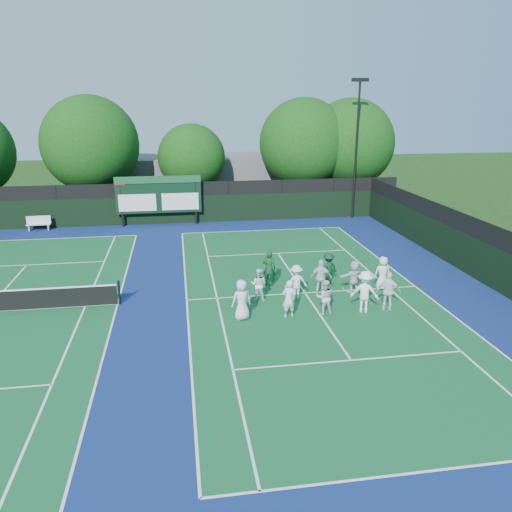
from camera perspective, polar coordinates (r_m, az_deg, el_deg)
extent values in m
plane|color=#17370F|center=(22.57, 6.25, -5.16)|extent=(120.00, 120.00, 0.00)
cube|color=navy|center=(22.77, -9.23, -5.07)|extent=(34.00, 32.00, 0.01)
cube|color=#105229|center=(23.46, 5.61, -4.22)|extent=(10.97, 23.77, 0.00)
cube|color=white|center=(13.80, 18.97, -22.25)|extent=(10.97, 0.08, 0.00)
cube|color=white|center=(34.54, 0.71, 2.96)|extent=(10.97, 0.08, 0.00)
cube|color=white|center=(22.77, -7.93, -4.99)|extent=(0.08, 23.77, 0.00)
cube|color=white|center=(25.35, 17.73, -3.32)|extent=(0.08, 23.77, 0.00)
cube|color=white|center=(22.82, -4.48, -4.82)|extent=(0.08, 23.77, 0.00)
cube|color=white|center=(24.78, 14.89, -3.54)|extent=(0.08, 23.77, 0.00)
cube|color=white|center=(17.93, 10.81, -11.62)|extent=(8.23, 0.08, 0.00)
cube|color=white|center=(29.35, 2.51, 0.32)|extent=(8.23, 0.08, 0.00)
cube|color=white|center=(23.46, 5.61, -4.21)|extent=(0.08, 12.80, 0.00)
cube|color=white|center=(35.07, -22.48, 1.84)|extent=(10.97, 0.08, 0.00)
cube|color=white|center=(22.94, -15.54, -5.31)|extent=(0.08, 23.77, 0.00)
cube|color=white|center=(23.15, -18.92, -5.42)|extent=(0.08, 23.77, 0.00)
cube|color=white|center=(29.98, -24.74, -0.94)|extent=(8.23, 0.08, 0.00)
cube|color=black|center=(36.88, -9.39, 5.23)|extent=(34.00, 0.08, 2.00)
cube|color=black|center=(36.60, -9.50, 7.52)|extent=(34.00, 0.05, 1.00)
cube|color=black|center=(26.78, 24.67, -0.77)|extent=(0.08, 32.00, 2.00)
cube|color=black|center=(26.40, 25.07, 2.32)|extent=(0.05, 32.00, 1.00)
cylinder|color=black|center=(36.55, -15.12, 5.95)|extent=(0.16, 0.16, 3.50)
cylinder|color=black|center=(36.36, -6.91, 6.37)|extent=(0.16, 0.16, 3.50)
cube|color=black|center=(36.28, -11.07, 6.87)|extent=(6.00, 0.15, 2.60)
cube|color=#164D28|center=(36.00, -11.17, 8.56)|extent=(6.00, 0.05, 0.50)
cube|color=white|center=(36.36, -13.40, 5.94)|extent=(2.60, 0.04, 1.20)
cube|color=white|center=(36.25, -8.65, 6.18)|extent=(2.60, 0.04, 1.20)
cube|color=#9F0F0D|center=(36.20, -15.32, 8.17)|extent=(0.70, 0.04, 0.50)
cube|color=#5E5E63|center=(44.72, -4.27, 8.82)|extent=(18.00, 6.00, 4.00)
cylinder|color=black|center=(38.30, 11.36, 11.63)|extent=(0.16, 0.16, 10.00)
cube|color=black|center=(38.15, 11.83, 19.11)|extent=(1.20, 0.30, 0.25)
cylinder|color=black|center=(22.73, -15.36, -4.05)|extent=(0.10, 0.10, 1.10)
cube|color=silver|center=(37.55, -23.60, 3.34)|extent=(1.61, 0.52, 0.06)
cube|color=silver|center=(37.64, -23.60, 3.83)|extent=(1.58, 0.16, 0.53)
cube|color=silver|center=(37.77, -24.49, 2.94)|extent=(0.09, 0.37, 0.42)
cube|color=silver|center=(37.45, -22.62, 3.06)|extent=(0.09, 0.37, 0.42)
cylinder|color=black|center=(40.72, -17.86, 6.31)|extent=(0.44, 0.44, 2.77)
sphere|color=#0D3A0D|center=(40.20, -18.40, 12.03)|extent=(7.20, 7.20, 7.20)
sphere|color=#0D3A0D|center=(40.47, -17.39, 11.12)|extent=(5.04, 5.04, 5.04)
cylinder|color=black|center=(40.29, -7.20, 6.61)|extent=(0.44, 0.44, 2.37)
sphere|color=#0D3A0D|center=(39.83, -7.37, 11.07)|extent=(5.24, 5.24, 5.24)
sphere|color=#0D3A0D|center=(40.21, -6.49, 10.40)|extent=(3.67, 3.67, 3.67)
cylinder|color=black|center=(41.51, 5.32, 7.18)|extent=(0.44, 0.44, 2.64)
sphere|color=#0D3A0D|center=(40.99, 5.48, 12.68)|extent=(7.13, 7.13, 7.13)
sphere|color=#0D3A0D|center=(41.50, 6.16, 11.73)|extent=(4.99, 4.99, 4.99)
cylinder|color=black|center=(42.62, 10.39, 7.21)|extent=(0.44, 0.44, 2.60)
sphere|color=#0D3A0D|center=(42.12, 10.69, 12.54)|extent=(7.13, 7.13, 7.13)
sphere|color=#0D3A0D|center=(42.66, 11.28, 11.60)|extent=(4.99, 4.99, 4.99)
sphere|color=gold|center=(24.53, 15.38, -3.75)|extent=(0.07, 0.07, 0.07)
sphere|color=gold|center=(21.69, -2.01, -5.93)|extent=(0.07, 0.07, 0.07)
sphere|color=gold|center=(25.03, 5.24, -2.75)|extent=(0.07, 0.07, 0.07)
sphere|color=gold|center=(24.20, 9.93, -3.66)|extent=(0.07, 0.07, 0.07)
imported|color=silver|center=(20.36, -1.64, -5.03)|extent=(0.94, 0.73, 1.71)
imported|color=white|center=(20.64, 3.77, -4.89)|extent=(0.63, 0.46, 1.61)
imported|color=silver|center=(21.08, 7.85, -4.67)|extent=(0.80, 0.65, 1.51)
imported|color=white|center=(21.52, 12.31, -4.02)|extent=(1.34, 1.07, 1.82)
imported|color=white|center=(21.99, 14.91, -3.91)|extent=(1.08, 0.71, 1.71)
imported|color=white|center=(22.31, 0.30, -3.26)|extent=(0.89, 0.80, 1.50)
imported|color=silver|center=(22.55, 4.61, -2.97)|extent=(1.07, 0.68, 1.59)
imported|color=silver|center=(23.11, 7.43, -2.43)|extent=(1.05, 0.64, 1.68)
imported|color=silver|center=(23.69, 11.13, -2.32)|extent=(1.49, 0.86, 1.53)
imported|color=white|center=(24.32, 14.26, -1.90)|extent=(0.80, 0.54, 1.61)
imported|color=#103B1F|center=(24.03, 1.51, -1.41)|extent=(0.76, 0.65, 1.75)
imported|color=#0D331D|center=(24.58, 8.27, -1.41)|extent=(1.15, 0.93, 1.55)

